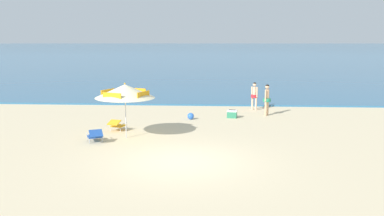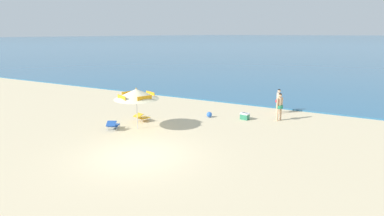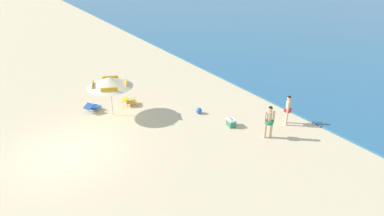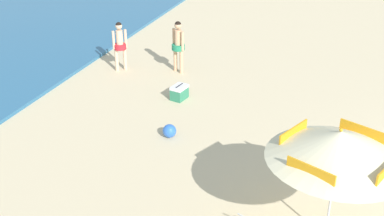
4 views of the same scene
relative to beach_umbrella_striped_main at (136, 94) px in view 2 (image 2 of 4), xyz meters
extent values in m
plane|color=beige|center=(2.52, -3.13, -1.92)|extent=(800.00, 800.00, 0.00)
cube|color=#2D668E|center=(2.52, 408.35, -1.87)|extent=(800.00, 800.00, 0.10)
cylinder|color=silver|center=(0.00, 0.00, -0.82)|extent=(0.04, 0.04, 2.19)
cone|color=beige|center=(0.00, 0.00, 0.00)|extent=(3.29, 3.30, 0.59)
cube|color=orange|center=(0.33, 0.80, -0.12)|extent=(0.79, 0.35, 0.30)
cube|color=orange|center=(-0.80, 0.33, -0.12)|extent=(0.35, 0.79, 0.30)
cube|color=orange|center=(-0.33, -0.80, -0.12)|extent=(0.79, 0.35, 0.30)
cube|color=orange|center=(0.80, -0.33, -0.12)|extent=(0.35, 0.79, 0.30)
sphere|color=orange|center=(0.00, 0.00, 0.30)|extent=(0.06, 0.06, 0.06)
cube|color=#1E4799|center=(-1.11, -0.66, -1.72)|extent=(0.73, 0.77, 0.04)
cube|color=#1E4799|center=(-0.94, -1.01, -1.51)|extent=(0.61, 0.56, 0.23)
cylinder|color=silver|center=(-1.46, -0.50, -1.83)|extent=(0.03, 0.03, 0.18)
cylinder|color=silver|center=(-1.01, -0.29, -1.83)|extent=(0.03, 0.03, 0.18)
cylinder|color=silver|center=(-1.21, -1.02, -1.83)|extent=(0.03, 0.03, 0.18)
cylinder|color=silver|center=(-0.77, -0.81, -1.83)|extent=(0.03, 0.03, 0.18)
cylinder|color=silver|center=(-1.36, -0.78, -1.60)|extent=(0.26, 0.50, 0.02)
cylinder|color=silver|center=(-0.86, -0.53, -1.60)|extent=(0.26, 0.50, 0.02)
cube|color=gold|center=(-0.65, 1.38, -1.72)|extent=(0.67, 0.72, 0.04)
cube|color=gold|center=(-0.76, 1.02, -1.50)|extent=(0.59, 0.53, 0.18)
cylinder|color=silver|center=(-0.81, 1.73, -1.83)|extent=(0.03, 0.03, 0.18)
cylinder|color=silver|center=(-0.33, 1.59, -1.83)|extent=(0.03, 0.03, 0.18)
cylinder|color=silver|center=(-0.97, 1.18, -1.83)|extent=(0.03, 0.03, 0.18)
cylinder|color=silver|center=(-0.50, 1.04, -1.83)|extent=(0.03, 0.03, 0.18)
cylinder|color=silver|center=(-0.92, 1.46, -1.60)|extent=(0.18, 0.52, 0.02)
cylinder|color=silver|center=(-0.38, 1.30, -1.60)|extent=(0.18, 0.52, 0.02)
cylinder|color=beige|center=(5.73, 7.25, -1.53)|extent=(0.11, 0.11, 0.78)
cylinder|color=beige|center=(5.92, 7.05, -1.53)|extent=(0.11, 0.11, 0.78)
cylinder|color=red|center=(5.82, 7.15, -1.12)|extent=(0.39, 0.39, 0.16)
cylinder|color=beige|center=(5.82, 7.15, -0.87)|extent=(0.21, 0.21, 0.55)
cylinder|color=beige|center=(5.69, 7.29, -0.88)|extent=(0.08, 0.08, 0.58)
cylinder|color=beige|center=(5.96, 7.01, -0.88)|extent=(0.08, 0.08, 0.58)
sphere|color=beige|center=(5.82, 7.15, -0.45)|extent=(0.21, 0.21, 0.21)
sphere|color=black|center=(5.82, 7.15, -0.43)|extent=(0.19, 0.19, 0.19)
cylinder|color=#D8A87F|center=(6.25, 5.25, -1.51)|extent=(0.12, 0.12, 0.81)
cylinder|color=#D8A87F|center=(6.38, 5.50, -1.51)|extent=(0.12, 0.12, 0.81)
cylinder|color=#23845B|center=(6.32, 5.37, -1.08)|extent=(0.41, 0.41, 0.17)
cylinder|color=#D8A87F|center=(6.32, 5.37, -0.82)|extent=(0.22, 0.22, 0.57)
cylinder|color=#D8A87F|center=(6.22, 5.19, -0.83)|extent=(0.09, 0.09, 0.61)
cylinder|color=#D8A87F|center=(6.41, 5.55, -0.83)|extent=(0.09, 0.09, 0.61)
sphere|color=#D8A87F|center=(6.32, 5.37, -0.39)|extent=(0.22, 0.22, 0.22)
sphere|color=black|center=(6.32, 5.37, -0.36)|extent=(0.20, 0.20, 0.20)
cube|color=#2D7F5B|center=(4.47, 4.61, -1.76)|extent=(0.53, 0.42, 0.32)
cube|color=white|center=(4.47, 4.61, -1.56)|extent=(0.55, 0.44, 0.08)
cylinder|color=black|center=(4.47, 4.61, -1.50)|extent=(0.33, 0.09, 0.02)
sphere|color=blue|center=(2.38, 4.04, -1.75)|extent=(0.33, 0.33, 0.33)
camera|label=1|loc=(3.64, -15.75, 1.96)|focal=37.57mm
camera|label=2|loc=(10.61, -13.08, 3.15)|focal=29.71mm
camera|label=3|loc=(16.30, -5.38, 6.45)|focal=31.92mm
camera|label=4|loc=(-7.53, -0.22, 4.28)|focal=47.34mm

